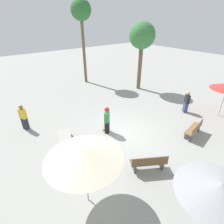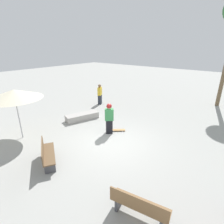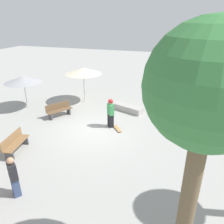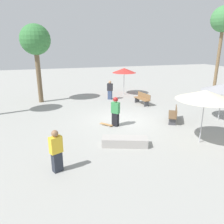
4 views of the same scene
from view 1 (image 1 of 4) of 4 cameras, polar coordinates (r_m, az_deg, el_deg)
name	(u,v)px [view 1 (image 1 of 4)]	position (r m, az deg, el deg)	size (l,w,h in m)	color
ground_plane	(123,133)	(10.45, 3.50, -6.92)	(60.00, 60.00, 0.00)	#9E9E99
skater_main	(107,119)	(10.05, -1.65, -2.35)	(0.49, 0.48, 1.66)	black
skateboard	(105,126)	(10.93, -2.16, -4.74)	(0.74, 0.67, 0.07)	#B7844C
concrete_ledge	(66,143)	(9.74, -14.89, -9.61)	(1.29, 2.15, 0.39)	#A8A39E
bench_near	(149,163)	(8.16, 11.89, -15.91)	(1.60, 1.21, 0.85)	#47474C
bench_far	(194,129)	(11.08, 25.27, -5.09)	(1.65, 0.71, 0.85)	#47474C
shade_umbrella_cream	(84,154)	(5.73, -9.24, -13.32)	(2.56, 2.56, 2.49)	#B7B7BC
shade_umbrella_grey	(220,189)	(5.93, 31.87, -20.52)	(2.40, 2.40, 2.19)	#B7B7BC
palm_tree_right	(81,13)	(18.03, -10.05, 29.20)	(1.83, 1.83, 7.53)	brown
palm_tree_left	(142,37)	(16.17, 9.79, 23.00)	(2.20, 2.20, 5.80)	brown
bystander_watching	(23,117)	(11.70, -26.93, -1.54)	(0.40, 0.50, 1.59)	#282D38
bystander_far	(187,102)	(13.41, 23.16, 2.96)	(0.44, 0.48, 1.54)	#38476B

